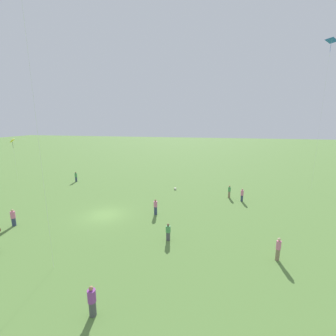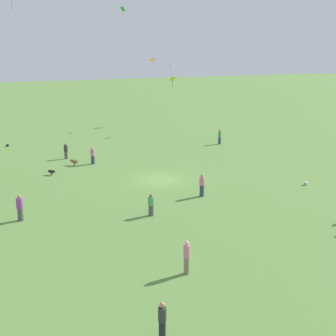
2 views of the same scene
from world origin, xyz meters
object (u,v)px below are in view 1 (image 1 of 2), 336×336
at_px(person_2, 13,218).
at_px(person_10, 278,249).
at_px(person_6, 76,177).
at_px(person_3, 92,301).
at_px(kite_1, 331,47).
at_px(kite_6, 12,142).
at_px(person_8, 156,207).
at_px(picnic_bag_0, 175,189).
at_px(person_1, 242,195).
at_px(person_0, 168,232).
at_px(person_9, 229,191).

relative_size(person_2, person_10, 0.96).
relative_size(person_2, person_6, 1.02).
height_order(person_3, kite_1, kite_1).
height_order(person_10, kite_6, kite_6).
distance_m(person_2, person_8, 14.61).
bearing_deg(picnic_bag_0, kite_6, 1.70).
distance_m(person_1, person_6, 27.77).
relative_size(person_3, picnic_bag_0, 4.50).
bearing_deg(person_0, person_9, -11.74).
xyz_separation_m(person_8, kite_6, (27.41, -8.89, 6.02)).
height_order(person_0, person_10, person_10).
distance_m(person_1, kite_6, 38.15).
bearing_deg(person_2, kite_6, -118.77).
xyz_separation_m(person_10, kite_6, (38.78, -15.36, 5.97)).
bearing_deg(person_2, person_6, -149.72).
height_order(person_1, person_10, person_10).
bearing_deg(person_6, person_9, 135.27).
distance_m(person_1, person_3, 22.72).
xyz_separation_m(person_6, person_8, (-17.24, 10.84, 0.03)).
relative_size(person_6, picnic_bag_0, 4.30).
bearing_deg(person_1, person_10, -179.91).
bearing_deg(person_6, person_3, 87.27).
relative_size(person_0, person_6, 0.91).
bearing_deg(picnic_bag_0, person_8, 86.30).
bearing_deg(person_10, kite_1, 40.84).
relative_size(person_9, picnic_bag_0, 4.28).
relative_size(person_0, person_3, 0.87).
distance_m(person_3, kite_6, 36.17).
xyz_separation_m(kite_1, picnic_bag_0, (20.98, 4.83, -20.42)).
bearing_deg(kite_6, kite_1, 120.05).
bearing_deg(person_8, person_10, 41.05).
xyz_separation_m(person_6, kite_1, (-38.85, -3.71, 19.68)).
distance_m(person_2, person_9, 25.77).
distance_m(person_1, person_10, 12.97).
bearing_deg(person_3, kite_6, -16.76).
height_order(person_9, kite_6, kite_6).
distance_m(kite_1, picnic_bag_0, 29.67).
xyz_separation_m(kite_6, picnic_bag_0, (-28.04, -0.83, -6.78)).
xyz_separation_m(person_0, kite_6, (29.94, -14.12, 6.14)).
bearing_deg(person_3, person_1, -93.60).
bearing_deg(person_0, person_1, -19.67).
bearing_deg(person_3, person_9, -88.81).
bearing_deg(person_1, person_2, 111.89).
bearing_deg(kite_6, person_10, 91.84).
bearing_deg(picnic_bag_0, person_6, -3.58).
bearing_deg(person_8, person_6, -141.46).
xyz_separation_m(person_1, person_6, (27.42, -4.40, -0.01)).
distance_m(person_2, person_3, 15.83).
bearing_deg(kite_1, person_1, 138.98).
xyz_separation_m(person_8, picnic_bag_0, (-0.63, -9.72, -0.77)).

